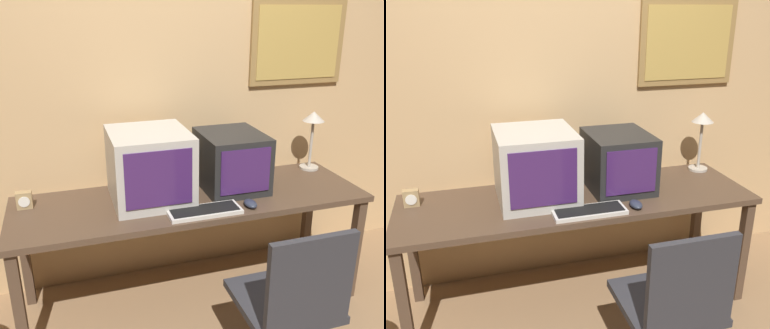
# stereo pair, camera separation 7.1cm
# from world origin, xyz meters

# --- Properties ---
(wall_back) EXTENTS (8.00, 0.08, 2.60)m
(wall_back) POSITION_xyz_m (0.01, 1.15, 1.30)
(wall_back) COLOR tan
(wall_back) RESTS_ON ground_plane
(desk) EXTENTS (2.11, 0.65, 0.74)m
(desk) POSITION_xyz_m (0.00, 0.70, 0.66)
(desk) COLOR #4C3828
(desk) RESTS_ON ground_plane
(monitor_left) EXTENTS (0.45, 0.48, 0.41)m
(monitor_left) POSITION_xyz_m (-0.24, 0.76, 0.94)
(monitor_left) COLOR #B7B2A8
(monitor_left) RESTS_ON desk
(monitor_right) EXTENTS (0.37, 0.44, 0.35)m
(monitor_right) POSITION_xyz_m (0.28, 0.78, 0.91)
(monitor_right) COLOR black
(monitor_right) RESTS_ON desk
(keyboard_main) EXTENTS (0.41, 0.15, 0.03)m
(keyboard_main) POSITION_xyz_m (-0.00, 0.48, 0.75)
(keyboard_main) COLOR beige
(keyboard_main) RESTS_ON desk
(mouse_near_keyboard) EXTENTS (0.07, 0.11, 0.04)m
(mouse_near_keyboard) POSITION_xyz_m (0.28, 0.47, 0.76)
(mouse_near_keyboard) COLOR #282D3D
(mouse_near_keyboard) RESTS_ON desk
(desk_clock) EXTENTS (0.09, 0.05, 0.10)m
(desk_clock) POSITION_xyz_m (-0.95, 0.84, 0.79)
(desk_clock) COLOR #A38456
(desk_clock) RESTS_ON desk
(desk_lamp) EXTENTS (0.15, 0.15, 0.41)m
(desk_lamp) POSITION_xyz_m (0.94, 0.92, 1.05)
(desk_lamp) COLOR #B2A899
(desk_lamp) RESTS_ON desk
(office_chair) EXTENTS (0.47, 0.47, 0.91)m
(office_chair) POSITION_xyz_m (0.25, -0.07, 0.39)
(office_chair) COLOR black
(office_chair) RESTS_ON ground_plane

